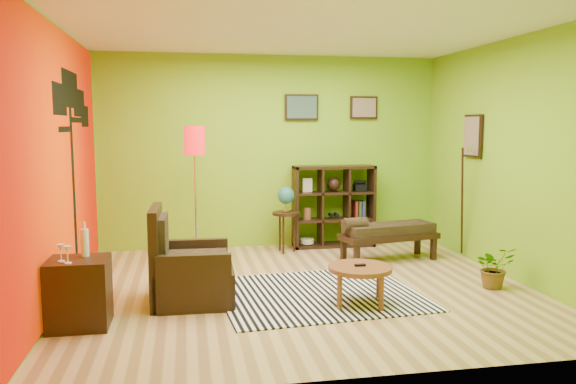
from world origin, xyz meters
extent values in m
plane|color=tan|center=(0.00, 0.00, 0.00)|extent=(5.00, 5.00, 0.00)
cube|color=#76B31A|center=(0.00, 2.25, 1.40)|extent=(5.00, 0.04, 2.80)
cube|color=#76B31A|center=(0.00, -2.25, 1.40)|extent=(5.00, 0.04, 2.80)
cube|color=#76B31A|center=(-2.50, 0.00, 1.40)|extent=(0.04, 4.50, 2.80)
cube|color=#76B31A|center=(2.50, 0.00, 1.40)|extent=(0.04, 4.50, 2.80)
cube|color=white|center=(0.00, 0.00, 2.80)|extent=(5.00, 4.50, 0.04)
cube|color=#F33800|center=(-2.48, 0.00, 1.40)|extent=(0.01, 4.45, 2.75)
cube|color=black|center=(-2.46, 0.55, 1.05)|extent=(0.01, 0.14, 2.10)
cube|color=black|center=(-2.46, 0.05, 2.05)|extent=(0.01, 0.65, 0.32)
cube|color=black|center=(-2.46, 0.60, 2.18)|extent=(0.01, 0.85, 0.40)
cube|color=black|center=(-2.46, 1.10, 2.05)|extent=(0.01, 0.70, 0.32)
cube|color=black|center=(-2.46, 1.45, 1.90)|extent=(0.01, 0.50, 0.26)
cube|color=black|center=(0.45, 2.22, 2.05)|extent=(0.50, 0.03, 0.38)
cube|color=#426559|center=(0.45, 2.19, 2.05)|extent=(0.44, 0.01, 0.32)
cube|color=black|center=(1.40, 2.22, 2.05)|extent=(0.42, 0.03, 0.34)
cube|color=gray|center=(1.40, 2.19, 2.05)|extent=(0.36, 0.01, 0.28)
cube|color=black|center=(2.47, 0.90, 1.65)|extent=(0.03, 0.44, 0.56)
cube|color=gray|center=(2.44, 0.90, 1.65)|extent=(0.01, 0.38, 0.50)
cylinder|color=black|center=(2.35, 0.90, 0.78)|extent=(0.23, 0.34, 1.46)
cone|color=silver|center=(2.35, 0.75, 1.52)|extent=(0.08, 0.09, 0.16)
cube|color=white|center=(0.12, -0.26, 0.01)|extent=(2.23, 1.95, 0.01)
cylinder|color=brown|center=(0.45, -0.66, 0.37)|extent=(0.64, 0.64, 0.05)
cylinder|color=brown|center=(0.70, -0.52, 0.17)|extent=(0.05, 0.05, 0.35)
cylinder|color=brown|center=(0.32, -0.41, 0.17)|extent=(0.05, 0.05, 0.35)
cylinder|color=brown|center=(0.59, -0.91, 0.17)|extent=(0.05, 0.05, 0.35)
cylinder|color=brown|center=(0.21, -0.80, 0.17)|extent=(0.05, 0.05, 0.35)
cube|color=black|center=(0.45, -0.66, 0.40)|extent=(0.11, 0.05, 0.02)
cube|color=black|center=(-1.18, -0.26, 0.18)|extent=(0.80, 0.79, 0.36)
cube|color=black|center=(-1.55, -0.25, 0.49)|extent=(0.11, 0.77, 0.98)
cube|color=black|center=(-1.19, -0.63, 0.29)|extent=(0.72, 0.11, 0.57)
cube|color=black|center=(-1.17, 0.10, 0.29)|extent=(0.72, 0.11, 0.57)
cube|color=#E6B569|center=(-1.15, -0.26, 0.42)|extent=(0.64, 0.62, 0.12)
cube|color=#E6B569|center=(-1.48, -0.26, 0.67)|extent=(0.09, 0.57, 0.45)
cube|color=black|center=(-2.20, -0.81, 0.31)|extent=(0.52, 0.47, 0.62)
cylinder|color=white|center=(-2.15, -0.71, 0.74)|extent=(0.07, 0.07, 0.25)
cylinder|color=white|center=(-2.15, -0.71, 0.90)|extent=(0.02, 0.02, 0.07)
cylinder|color=white|center=(-2.32, -0.89, 0.62)|extent=(0.06, 0.06, 0.01)
cylinder|color=white|center=(-2.32, -0.89, 0.67)|extent=(0.01, 0.01, 0.09)
cone|color=white|center=(-2.32, -0.89, 0.74)|extent=(0.07, 0.07, 0.06)
cylinder|color=white|center=(-2.25, -0.97, 0.62)|extent=(0.06, 0.06, 0.01)
cylinder|color=white|center=(-2.25, -0.97, 0.67)|extent=(0.01, 0.01, 0.09)
cone|color=white|center=(-2.25, -0.97, 0.74)|extent=(0.07, 0.07, 0.06)
cylinder|color=silver|center=(-1.13, 1.21, 0.02)|extent=(0.27, 0.27, 0.03)
cylinder|color=silver|center=(-1.13, 1.21, 0.83)|extent=(0.02, 0.02, 1.65)
cylinder|color=red|center=(-1.13, 1.21, 1.60)|extent=(0.26, 0.26, 0.36)
cylinder|color=black|center=(0.13, 1.77, 0.55)|extent=(0.38, 0.38, 0.04)
cylinder|color=black|center=(0.26, 1.78, 0.27)|extent=(0.03, 0.03, 0.53)
cylinder|color=black|center=(0.07, 1.88, 0.27)|extent=(0.03, 0.03, 0.53)
cylinder|color=black|center=(0.08, 1.66, 0.27)|extent=(0.03, 0.03, 0.53)
cylinder|color=gold|center=(0.13, 1.77, 0.59)|extent=(0.10, 0.10, 0.02)
cylinder|color=gold|center=(0.13, 1.77, 0.65)|extent=(0.02, 0.02, 0.10)
sphere|color=#0E5695|center=(0.13, 1.77, 0.81)|extent=(0.24, 0.24, 0.24)
cube|color=black|center=(0.32, 2.03, 0.60)|extent=(0.04, 0.35, 1.20)
cube|color=black|center=(1.48, 2.03, 0.60)|extent=(0.04, 0.35, 1.20)
cube|color=black|center=(0.90, 2.03, 0.02)|extent=(1.20, 0.35, 0.04)
cube|color=black|center=(0.90, 2.03, 1.18)|extent=(1.20, 0.35, 0.04)
cube|color=black|center=(0.70, 2.03, 0.60)|extent=(0.03, 0.33, 1.12)
cube|color=black|center=(1.10, 2.03, 0.60)|extent=(0.03, 0.33, 1.12)
cube|color=black|center=(0.90, 2.03, 0.40)|extent=(1.12, 0.33, 0.03)
cube|color=black|center=(0.90, 2.03, 0.80)|extent=(1.12, 0.33, 0.03)
cylinder|color=beige|center=(0.50, 2.03, 0.09)|extent=(0.20, 0.20, 0.07)
sphere|color=black|center=(0.90, 2.03, 0.93)|extent=(0.20, 0.20, 0.20)
cube|color=black|center=(1.30, 2.03, 0.87)|extent=(0.18, 0.15, 0.10)
cylinder|color=black|center=(0.86, 2.03, 0.47)|extent=(0.06, 0.12, 0.06)
cylinder|color=black|center=(0.94, 2.03, 0.47)|extent=(0.06, 0.12, 0.06)
ellipsoid|color=#384C26|center=(1.30, 2.03, 0.10)|extent=(0.18, 0.18, 0.09)
cylinder|color=brown|center=(0.50, 2.03, 0.50)|extent=(0.12, 0.12, 0.18)
cube|color=beige|center=(0.50, 2.03, 0.92)|extent=(0.14, 0.03, 0.20)
cube|color=maroon|center=(1.23, 2.03, 0.54)|extent=(0.04, 0.18, 0.26)
cube|color=#1E4C1E|center=(1.28, 2.03, 0.54)|extent=(0.04, 0.18, 0.26)
cube|color=navy|center=(1.34, 2.03, 0.54)|extent=(0.04, 0.18, 0.26)
cube|color=black|center=(1.40, 1.05, 0.33)|extent=(1.37, 0.70, 0.07)
cube|color=#E6B569|center=(1.40, 1.05, 0.43)|extent=(1.27, 0.63, 0.13)
cylinder|color=#E6B569|center=(0.89, 0.95, 0.52)|extent=(0.35, 0.23, 0.17)
cube|color=black|center=(1.93, 1.34, 0.14)|extent=(0.08, 0.08, 0.29)
cube|color=black|center=(0.80, 1.12, 0.14)|extent=(0.08, 0.08, 0.29)
cube|color=black|center=(2.00, 0.97, 0.14)|extent=(0.08, 0.08, 0.29)
cube|color=black|center=(0.86, 0.76, 0.14)|extent=(0.08, 0.08, 0.29)
imported|color=#26661E|center=(2.09, -0.37, 0.18)|extent=(0.43, 0.48, 0.37)
camera|label=1|loc=(-1.24, -5.91, 1.80)|focal=35.00mm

